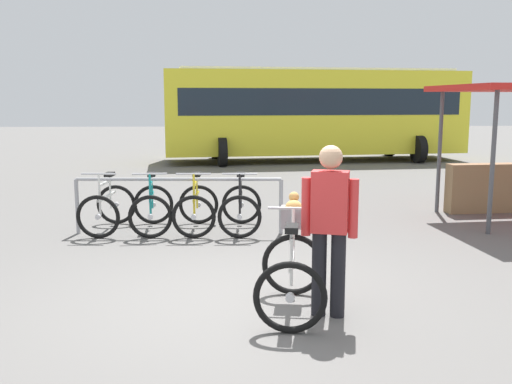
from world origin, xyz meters
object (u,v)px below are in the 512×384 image
racked_bike_yellow (196,208)px  racked_bike_black (241,208)px  person_with_featured_bike (329,223)px  racked_bike_white (108,208)px  featured_bicycle (292,261)px  bus_distant (314,109)px  racked_bike_teal (152,208)px

racked_bike_yellow → racked_bike_black: 0.70m
racked_bike_black → person_with_featured_bike: (0.76, -3.65, 0.54)m
racked_bike_white → featured_bicycle: (2.54, -3.52, 0.12)m
bus_distant → racked_bike_yellow: bearing=-107.9°
person_with_featured_bike → bus_distant: (1.95, 14.20, 0.83)m
racked_bike_yellow → bus_distant: bearing=72.1°
racked_bike_yellow → featured_bicycle: size_ratio=0.91×
bus_distant → racked_bike_black: bearing=-104.4°
racked_bike_white → person_with_featured_bike: (2.86, -3.75, 0.54)m
racked_bike_teal → bus_distant: 11.35m
racked_bike_black → bus_distant: (2.71, 10.55, 1.37)m
racked_bike_black → bus_distant: size_ratio=0.11×
racked_bike_white → racked_bike_teal: bearing=-2.7°
racked_bike_teal → bus_distant: bus_distant is taller
racked_bike_teal → racked_bike_yellow: 0.70m
racked_bike_black → bus_distant: bus_distant is taller
racked_bike_teal → featured_bicycle: bearing=-62.3°
racked_bike_teal → racked_bike_black: (1.40, -0.07, 0.00)m
featured_bicycle → person_with_featured_bike: bearing=-34.6°
racked_bike_teal → featured_bicycle: size_ratio=0.92×
racked_bike_teal → racked_bike_yellow: same height
racked_bike_black → bus_distant: 10.98m
racked_bike_teal → bus_distant: bearing=68.6°
racked_bike_black → racked_bike_teal: bearing=177.3°
racked_bike_yellow → person_with_featured_bike: 4.00m
person_with_featured_bike → racked_bike_black: bearing=101.8°
person_with_featured_bike → bus_distant: bus_distant is taller
racked_bike_yellow → racked_bike_white: bearing=177.3°
bus_distant → racked_bike_white: bearing=-114.7°
person_with_featured_bike → bus_distant: size_ratio=0.16×
racked_bike_yellow → person_with_featured_bike: size_ratio=0.69×
person_with_featured_bike → racked_bike_yellow: bearing=111.6°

